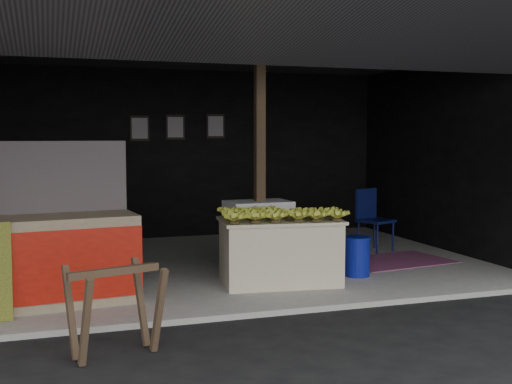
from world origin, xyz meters
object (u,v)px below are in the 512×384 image
object	(u,v)px
white_crate	(258,236)
sawhorse	(115,301)
banana_table	(280,251)
water_barrel	(357,258)
neighbor_stall	(55,255)
plastic_chair	(371,214)

from	to	relation	value
white_crate	sawhorse	size ratio (longest dim) A/B	1.11
banana_table	water_barrel	size ratio (longest dim) A/B	3.23
banana_table	neighbor_stall	bearing A→B (deg)	-169.98
banana_table	sawhorse	xyz separation A→B (m)	(-2.08, -1.80, 0.02)
banana_table	sawhorse	distance (m)	2.75
white_crate	water_barrel	distance (m)	1.29
banana_table	water_barrel	bearing A→B (deg)	11.13
neighbor_stall	plastic_chair	size ratio (longest dim) A/B	1.82
white_crate	plastic_chair	distance (m)	2.22
white_crate	banana_table	bearing A→B (deg)	-93.29
neighbor_stall	water_barrel	bearing A→B (deg)	-3.06
plastic_chair	sawhorse	bearing A→B (deg)	-161.64
sawhorse	water_barrel	world-z (taller)	sawhorse
white_crate	water_barrel	size ratio (longest dim) A/B	1.95
neighbor_stall	plastic_chair	distance (m)	4.89
sawhorse	plastic_chair	world-z (taller)	plastic_chair
sawhorse	plastic_chair	bearing A→B (deg)	23.71
banana_table	neighbor_stall	xyz separation A→B (m)	(-2.51, -0.14, 0.12)
water_barrel	plastic_chair	world-z (taller)	plastic_chair
white_crate	sawhorse	world-z (taller)	white_crate
sawhorse	white_crate	bearing A→B (deg)	35.56
neighbor_stall	white_crate	bearing A→B (deg)	13.87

